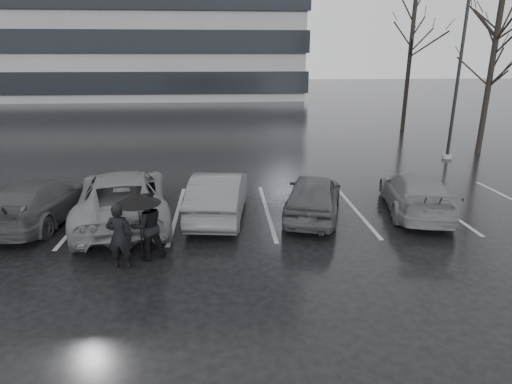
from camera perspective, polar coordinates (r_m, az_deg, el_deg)
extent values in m
plane|color=black|center=(11.12, -0.31, -7.00)|extent=(160.00, 160.00, 0.00)
cube|color=black|center=(61.90, -25.31, 13.64)|extent=(60.60, 25.60, 2.20)
cube|color=black|center=(61.86, -25.82, 17.31)|extent=(60.60, 25.60, 2.20)
cube|color=black|center=(62.08, -26.34, 20.98)|extent=(60.60, 25.60, 2.20)
imported|color=black|center=(12.93, 7.67, -0.45)|extent=(2.58, 4.11, 1.30)
imported|color=#333335|center=(12.85, -4.98, -0.31)|extent=(1.94, 4.30, 1.37)
imported|color=#4F4F52|center=(13.02, -17.31, -0.55)|extent=(3.40, 5.72, 1.49)
imported|color=black|center=(13.88, -26.79, -1.07)|extent=(2.26, 4.53, 1.26)
imported|color=#4F4F52|center=(14.05, 20.52, -0.11)|extent=(2.59, 4.51, 1.23)
imported|color=black|center=(10.14, -17.75, -5.65)|extent=(0.59, 0.40, 1.55)
imported|color=black|center=(10.42, -14.30, -4.44)|extent=(0.98, 0.90, 1.63)
cylinder|color=black|center=(10.30, -15.11, -5.21)|extent=(0.02, 0.02, 1.49)
cone|color=black|center=(10.01, -15.49, -0.79)|extent=(1.02, 1.02, 0.26)
sphere|color=black|center=(9.97, -15.56, -0.09)|extent=(0.05, 0.05, 0.05)
cylinder|color=gray|center=(22.28, 24.12, 4.36)|extent=(0.45, 0.45, 0.18)
cylinder|color=black|center=(21.82, 25.45, 14.48)|extent=(0.14, 0.14, 8.08)
cube|color=#9D9D9F|center=(14.07, -21.89, -2.90)|extent=(0.12, 5.00, 0.00)
cube|color=#9D9D9F|center=(13.48, -10.47, -2.75)|extent=(0.12, 5.00, 0.00)
cube|color=#9D9D9F|center=(13.47, 1.47, -2.47)|extent=(0.12, 5.00, 0.00)
cube|color=#9D9D9F|center=(14.02, 12.93, -2.10)|extent=(0.12, 5.00, 0.00)
cube|color=#9D9D9F|center=(15.09, 23.15, -1.70)|extent=(0.12, 5.00, 0.00)
cylinder|color=black|center=(23.77, 28.85, 14.06)|extent=(0.26, 0.26, 8.00)
cylinder|color=black|center=(28.50, 28.68, 13.33)|extent=(0.26, 0.26, 7.00)
cylinder|color=black|center=(29.50, 19.75, 15.96)|extent=(0.26, 0.26, 8.50)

